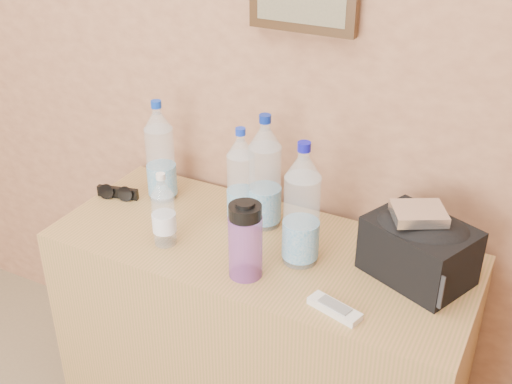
{
  "coord_description": "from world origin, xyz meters",
  "views": [
    {
      "loc": [
        0.96,
        0.41,
        1.72
      ],
      "look_at": [
        0.29,
        1.71,
        0.92
      ],
      "focal_mm": 45.0,
      "sensor_mm": 36.0,
      "label": 1
    }
  ],
  "objects_px": {
    "foil_packet": "(419,213)",
    "pet_large_b": "(241,182)",
    "pet_small": "(164,213)",
    "sunglasses": "(118,193)",
    "pet_large_a": "(160,156)",
    "pet_large_d": "(302,211)",
    "pet_large_c": "(265,178)",
    "nalgene_bottle": "(245,240)",
    "ac_remote": "(335,309)",
    "dresser": "(260,346)",
    "toiletry_bag": "(419,247)"
  },
  "relations": [
    {
      "from": "ac_remote",
      "to": "toiletry_bag",
      "type": "xyz_separation_m",
      "value": [
        0.13,
        0.23,
        0.08
      ]
    },
    {
      "from": "ac_remote",
      "to": "foil_packet",
      "type": "height_order",
      "value": "foil_packet"
    },
    {
      "from": "pet_large_a",
      "to": "sunglasses",
      "type": "relative_size",
      "value": 2.41
    },
    {
      "from": "pet_large_d",
      "to": "foil_packet",
      "type": "height_order",
      "value": "pet_large_d"
    },
    {
      "from": "sunglasses",
      "to": "foil_packet",
      "type": "distance_m",
      "value": 0.94
    },
    {
      "from": "foil_packet",
      "to": "pet_large_b",
      "type": "bearing_deg",
      "value": 175.88
    },
    {
      "from": "pet_large_b",
      "to": "ac_remote",
      "type": "xyz_separation_m",
      "value": [
        0.39,
        -0.26,
        -0.12
      ]
    },
    {
      "from": "pet_large_b",
      "to": "pet_large_d",
      "type": "relative_size",
      "value": 0.86
    },
    {
      "from": "dresser",
      "to": "pet_large_b",
      "type": "xyz_separation_m",
      "value": [
        -0.11,
        0.09,
        0.5
      ]
    },
    {
      "from": "sunglasses",
      "to": "pet_large_a",
      "type": "bearing_deg",
      "value": 15.68
    },
    {
      "from": "pet_large_c",
      "to": "foil_packet",
      "type": "height_order",
      "value": "pet_large_c"
    },
    {
      "from": "dresser",
      "to": "toiletry_bag",
      "type": "distance_m",
      "value": 0.62
    },
    {
      "from": "pet_large_c",
      "to": "pet_large_d",
      "type": "distance_m",
      "value": 0.21
    },
    {
      "from": "pet_large_c",
      "to": "toiletry_bag",
      "type": "distance_m",
      "value": 0.47
    },
    {
      "from": "pet_large_d",
      "to": "sunglasses",
      "type": "xyz_separation_m",
      "value": [
        -0.64,
        0.05,
        -0.14
      ]
    },
    {
      "from": "pet_large_b",
      "to": "pet_small",
      "type": "relative_size",
      "value": 1.37
    },
    {
      "from": "dresser",
      "to": "foil_packet",
      "type": "bearing_deg",
      "value": 7.41
    },
    {
      "from": "nalgene_bottle",
      "to": "foil_packet",
      "type": "bearing_deg",
      "value": 26.59
    },
    {
      "from": "dresser",
      "to": "pet_large_a",
      "type": "distance_m",
      "value": 0.65
    },
    {
      "from": "ac_remote",
      "to": "pet_large_d",
      "type": "bearing_deg",
      "value": 151.34
    },
    {
      "from": "pet_large_a",
      "to": "pet_large_d",
      "type": "xyz_separation_m",
      "value": [
        0.52,
        -0.12,
        0.01
      ]
    },
    {
      "from": "nalgene_bottle",
      "to": "sunglasses",
      "type": "relative_size",
      "value": 1.61
    },
    {
      "from": "pet_small",
      "to": "sunglasses",
      "type": "xyz_separation_m",
      "value": [
        -0.28,
        0.15,
        -0.08
      ]
    },
    {
      "from": "sunglasses",
      "to": "pet_large_c",
      "type": "bearing_deg",
      "value": -4.74
    },
    {
      "from": "pet_large_a",
      "to": "toiletry_bag",
      "type": "height_order",
      "value": "pet_large_a"
    },
    {
      "from": "pet_small",
      "to": "sunglasses",
      "type": "height_order",
      "value": "pet_small"
    },
    {
      "from": "pet_large_a",
      "to": "foil_packet",
      "type": "distance_m",
      "value": 0.81
    },
    {
      "from": "toiletry_bag",
      "to": "foil_packet",
      "type": "xyz_separation_m",
      "value": [
        -0.01,
        -0.01,
        0.1
      ]
    },
    {
      "from": "pet_large_a",
      "to": "pet_large_b",
      "type": "relative_size",
      "value": 1.08
    },
    {
      "from": "pet_large_c",
      "to": "pet_small",
      "type": "relative_size",
      "value": 1.58
    },
    {
      "from": "foil_packet",
      "to": "pet_large_a",
      "type": "bearing_deg",
      "value": 176.35
    },
    {
      "from": "pet_large_c",
      "to": "pet_large_a",
      "type": "bearing_deg",
      "value": -179.28
    },
    {
      "from": "dresser",
      "to": "pet_large_b",
      "type": "distance_m",
      "value": 0.52
    },
    {
      "from": "pet_small",
      "to": "sunglasses",
      "type": "distance_m",
      "value": 0.32
    },
    {
      "from": "ac_remote",
      "to": "toiletry_bag",
      "type": "bearing_deg",
      "value": 76.41
    },
    {
      "from": "ac_remote",
      "to": "toiletry_bag",
      "type": "distance_m",
      "value": 0.28
    },
    {
      "from": "pet_large_b",
      "to": "sunglasses",
      "type": "xyz_separation_m",
      "value": [
        -0.41,
        -0.05,
        -0.11
      ]
    },
    {
      "from": "pet_large_b",
      "to": "pet_small",
      "type": "bearing_deg",
      "value": -123.38
    },
    {
      "from": "dresser",
      "to": "pet_large_d",
      "type": "distance_m",
      "value": 0.54
    },
    {
      "from": "pet_large_c",
      "to": "pet_small",
      "type": "xyz_separation_m",
      "value": [
        -0.2,
        -0.22,
        -0.06
      ]
    },
    {
      "from": "dresser",
      "to": "pet_large_d",
      "type": "relative_size",
      "value": 3.42
    },
    {
      "from": "sunglasses",
      "to": "ac_remote",
      "type": "relative_size",
      "value": 0.98
    },
    {
      "from": "dresser",
      "to": "foil_packet",
      "type": "distance_m",
      "value": 0.69
    },
    {
      "from": "pet_large_b",
      "to": "pet_large_c",
      "type": "xyz_separation_m",
      "value": [
        0.07,
        0.02,
        0.02
      ]
    },
    {
      "from": "pet_small",
      "to": "ac_remote",
      "type": "relative_size",
      "value": 1.59
    },
    {
      "from": "pet_small",
      "to": "nalgene_bottle",
      "type": "distance_m",
      "value": 0.27
    },
    {
      "from": "pet_large_c",
      "to": "pet_small",
      "type": "bearing_deg",
      "value": -132.12
    },
    {
      "from": "pet_large_d",
      "to": "sunglasses",
      "type": "height_order",
      "value": "pet_large_d"
    },
    {
      "from": "pet_large_a",
      "to": "sunglasses",
      "type": "distance_m",
      "value": 0.19
    },
    {
      "from": "pet_large_a",
      "to": "pet_large_d",
      "type": "distance_m",
      "value": 0.53
    }
  ]
}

